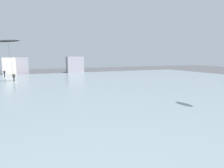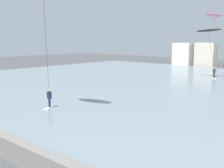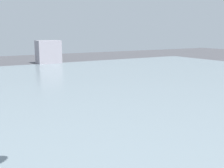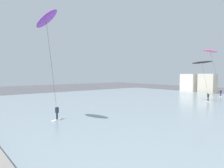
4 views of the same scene
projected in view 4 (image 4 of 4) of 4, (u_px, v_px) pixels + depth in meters
name	position (u px, v px, depth m)	size (l,w,h in m)	color
kitesurfer_pink	(211.00, 54.00, 47.27)	(4.04, 3.68, 10.65)	silver
kitesurfer_purple	(47.00, 26.00, 20.10)	(4.94, 3.45, 11.11)	silver
kitesurfer_black	(202.00, 65.00, 37.81)	(3.78, 2.96, 7.48)	silver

